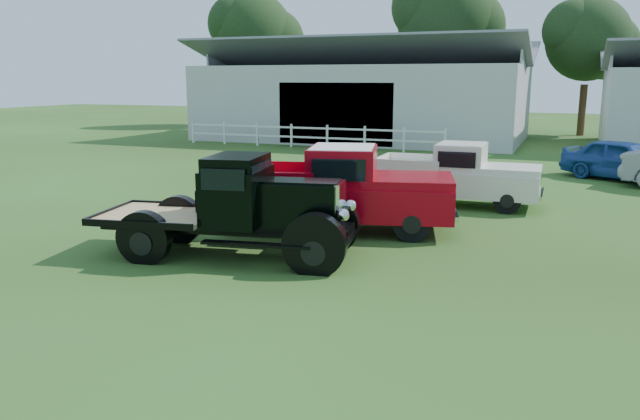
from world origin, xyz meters
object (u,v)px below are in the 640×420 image
at_px(red_pickup, 338,188).
at_px(white_pickup, 457,175).
at_px(vintage_flatbed, 233,206).
at_px(misc_car_blue, 625,160).

distance_m(red_pickup, white_pickup, 4.57).
bearing_deg(white_pickup, red_pickup, -117.67).
height_order(red_pickup, white_pickup, red_pickup).
height_order(vintage_flatbed, misc_car_blue, vintage_flatbed).
bearing_deg(white_pickup, vintage_flatbed, -115.70).
xyz_separation_m(vintage_flatbed, misc_car_blue, (7.91, 13.45, -0.30)).
bearing_deg(misc_car_blue, red_pickup, 176.34).
height_order(vintage_flatbed, red_pickup, vintage_flatbed).
xyz_separation_m(vintage_flatbed, white_pickup, (3.22, 6.94, -0.16)).
bearing_deg(red_pickup, vintage_flatbed, -126.12).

